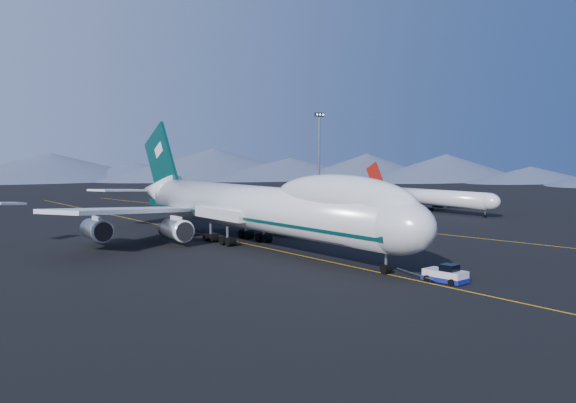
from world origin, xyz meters
TOP-DOWN VIEW (x-y plane):
  - ground at (0.00, 0.00)m, footprint 500.00×500.00m
  - taxiway_line_main at (0.00, 0.00)m, footprint 0.25×220.00m
  - taxiway_line_side at (30.00, 10.00)m, footprint 28.08×198.09m
  - boeing_747 at (0.00, 0.03)m, footprint 59.62×72.43m
  - pushback_tug at (1.80, -33.50)m, footprint 3.08×4.84m
  - second_jet at (61.04, 21.71)m, footprint 35.15×39.71m
  - service_van at (32.89, 12.53)m, footprint 4.53×4.98m
  - floodlight_mast at (73.62, 76.84)m, footprint 3.19×2.39m

SIDE VIEW (x-z plane):
  - ground at x=0.00m, z-range 0.00..0.00m
  - taxiway_line_main at x=0.00m, z-range 0.01..0.01m
  - taxiway_line_side at x=30.00m, z-range 0.01..0.01m
  - pushback_tug at x=1.80m, z-range -0.37..1.63m
  - service_van at x=32.89m, z-range 0.00..1.29m
  - second_jet at x=61.04m, z-range -2.23..9.07m
  - boeing_747 at x=0.00m, z-range -3.87..15.50m
  - floodlight_mast at x=73.62m, z-range 0.17..25.95m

